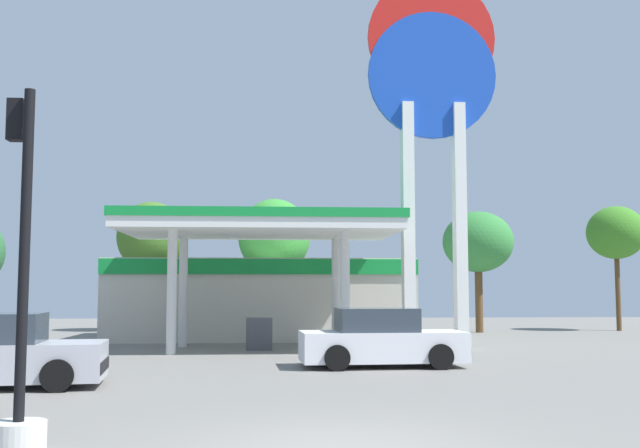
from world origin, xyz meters
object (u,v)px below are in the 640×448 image
object	(u,v)px
tree_1	(151,237)
tree_2	(274,237)
traffic_signal_0	(20,351)
tree_4	(616,233)
station_pole_sign	(432,104)
car_1	(381,340)
tree_3	(478,243)

from	to	relation	value
tree_1	tree_2	size ratio (longest dim) A/B	0.99
tree_2	traffic_signal_0	bearing A→B (deg)	-97.34
traffic_signal_0	tree_4	distance (m)	34.32
tree_1	traffic_signal_0	bearing A→B (deg)	-84.49
traffic_signal_0	tree_4	world-z (taller)	tree_4
station_pole_sign	tree_1	distance (m)	17.73
station_pole_sign	tree_2	bearing A→B (deg)	114.89
car_1	tree_4	world-z (taller)	tree_4
station_pole_sign	car_1	bearing A→B (deg)	-116.67
station_pole_sign	tree_4	world-z (taller)	station_pole_sign
tree_1	tree_2	bearing A→B (deg)	-7.43
station_pole_sign	tree_2	size ratio (longest dim) A/B	2.01
traffic_signal_0	tree_3	xyz separation A→B (m)	(13.55, 25.85, 3.10)
station_pole_sign	traffic_signal_0	xyz separation A→B (m)	(-9.04, -15.61, -7.37)
tree_2	tree_4	size ratio (longest dim) A/B	1.05
traffic_signal_0	tree_3	distance (m)	29.35
tree_1	tree_2	xyz separation A→B (m)	(6.27, -0.82, -0.01)
traffic_signal_0	tree_4	size ratio (longest dim) A/B	0.75
car_1	tree_3	bearing A→B (deg)	65.20
station_pole_sign	tree_3	world-z (taller)	station_pole_sign
traffic_signal_0	tree_4	bearing A→B (deg)	51.87
car_1	traffic_signal_0	size ratio (longest dim) A/B	0.95
traffic_signal_0	tree_3	world-z (taller)	tree_3
station_pole_sign	tree_2	world-z (taller)	station_pole_sign
tree_2	tree_1	bearing A→B (deg)	172.57
station_pole_sign	traffic_signal_0	world-z (taller)	station_pole_sign
car_1	tree_2	size ratio (longest dim) A/B	0.68
tree_2	tree_4	distance (m)	17.54
traffic_signal_0	tree_2	size ratio (longest dim) A/B	0.72
car_1	tree_1	size ratio (longest dim) A/B	0.69
car_1	tree_3	xyz separation A→B (m)	(7.25, 15.68, 3.68)
car_1	tree_4	bearing A→B (deg)	48.48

